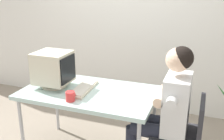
% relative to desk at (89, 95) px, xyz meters
% --- Properties ---
extents(wall_back, '(8.00, 0.10, 3.00)m').
position_rel_desk_xyz_m(wall_back, '(0.30, 1.40, 0.80)').
color(wall_back, silver).
rests_on(wall_back, ground_plane).
extents(desk, '(1.35, 0.79, 0.75)m').
position_rel_desk_xyz_m(desk, '(0.00, 0.00, 0.00)').
color(desk, '#B7B7BC').
rests_on(desk, ground_plane).
extents(crt_monitor, '(0.36, 0.33, 0.37)m').
position_rel_desk_xyz_m(crt_monitor, '(-0.39, -0.02, 0.25)').
color(crt_monitor, beige).
rests_on(crt_monitor, desk).
extents(keyboard, '(0.19, 0.48, 0.03)m').
position_rel_desk_xyz_m(keyboard, '(-0.06, -0.00, 0.07)').
color(keyboard, beige).
rests_on(keyboard, desk).
extents(office_chair, '(0.44, 0.44, 0.81)m').
position_rel_desk_xyz_m(office_chair, '(0.95, 0.01, -0.23)').
color(office_chair, '#4C4C51').
rests_on(office_chair, ground_plane).
extents(person_seated, '(0.69, 0.59, 1.28)m').
position_rel_desk_xyz_m(person_seated, '(0.78, 0.01, 0.01)').
color(person_seated, silver).
rests_on(person_seated, ground_plane).
extents(desk_mug, '(0.08, 0.10, 0.09)m').
position_rel_desk_xyz_m(desk_mug, '(-0.06, -0.28, 0.10)').
color(desk_mug, red).
rests_on(desk_mug, desk).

